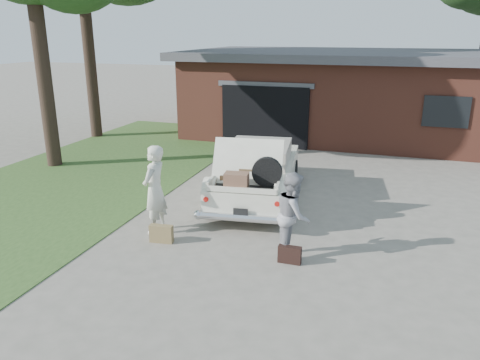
% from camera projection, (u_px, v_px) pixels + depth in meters
% --- Properties ---
extents(ground, '(90.00, 90.00, 0.00)m').
position_uv_depth(ground, '(231.00, 240.00, 9.55)').
color(ground, gray).
rests_on(ground, ground).
extents(grass_strip, '(6.00, 16.00, 0.02)m').
position_uv_depth(grass_strip, '(90.00, 174.00, 13.90)').
color(grass_strip, '#2D4C1E').
rests_on(grass_strip, ground).
extents(house, '(12.80, 7.80, 3.30)m').
position_uv_depth(house, '(346.00, 92.00, 19.11)').
color(house, brown).
rests_on(house, ground).
extents(sedan, '(2.41, 4.88, 1.81)m').
position_uv_depth(sedan, '(257.00, 172.00, 11.74)').
color(sedan, white).
rests_on(sedan, ground).
extents(woman_left, '(0.45, 0.68, 1.87)m').
position_uv_depth(woman_left, '(155.00, 189.00, 9.68)').
color(woman_left, silver).
rests_on(woman_left, ground).
extents(woman_right, '(0.77, 0.90, 1.63)m').
position_uv_depth(woman_right, '(293.00, 215.00, 8.66)').
color(woman_right, gray).
rests_on(woman_right, ground).
extents(suitcase_left, '(0.49, 0.21, 0.37)m').
position_uv_depth(suitcase_left, '(161.00, 234.00, 9.39)').
color(suitcase_left, olive).
rests_on(suitcase_left, ground).
extents(suitcase_right, '(0.43, 0.14, 0.33)m').
position_uv_depth(suitcase_right, '(290.00, 255.00, 8.55)').
color(suitcase_right, black).
rests_on(suitcase_right, ground).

